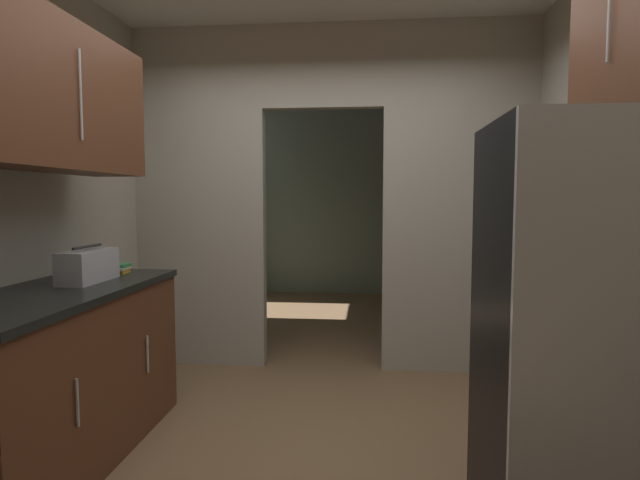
{
  "coord_description": "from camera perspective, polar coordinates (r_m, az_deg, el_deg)",
  "views": [
    {
      "loc": [
        0.34,
        -2.64,
        1.4
      ],
      "look_at": [
        -0.02,
        1.04,
        1.11
      ],
      "focal_mm": 29.35,
      "sensor_mm": 36.0,
      "label": 1
    }
  ],
  "objects": [
    {
      "name": "kitchen_partition",
      "position": [
        4.29,
        1.31,
        5.77
      ],
      "size": [
        3.26,
        0.12,
        2.8
      ],
      "color": "#ADA899",
      "rests_on": "ground"
    },
    {
      "name": "ground",
      "position": [
        3.01,
        -1.63,
        -23.22
      ],
      "size": [
        20.0,
        20.0,
        0.0
      ],
      "primitive_type": "plane",
      "color": "brown"
    },
    {
      "name": "boombox",
      "position": [
        3.26,
        -24.0,
        -2.59
      ],
      "size": [
        0.18,
        0.41,
        0.21
      ],
      "color": "#B2B2B7",
      "rests_on": "lower_cabinet_run"
    },
    {
      "name": "lower_cabinet_run",
      "position": [
        3.15,
        -26.69,
        -13.24
      ],
      "size": [
        0.67,
        1.68,
        0.93
      ],
      "color": "brown",
      "rests_on": "ground"
    },
    {
      "name": "upper_cabinet_counterside",
      "position": [
        3.05,
        -27.67,
        13.79
      ],
      "size": [
        0.36,
        1.51,
        0.75
      ],
      "color": "brown"
    },
    {
      "name": "book_stack",
      "position": [
        3.56,
        -21.05,
        -2.93
      ],
      "size": [
        0.12,
        0.16,
        0.06
      ],
      "color": "gold",
      "rests_on": "lower_cabinet_run"
    },
    {
      "name": "adjoining_room_shell",
      "position": [
        6.58,
        2.66,
        4.45
      ],
      "size": [
        3.26,
        3.52,
        2.8
      ],
      "color": "gray",
      "rests_on": "ground"
    },
    {
      "name": "refrigerator",
      "position": [
        2.36,
        27.63,
        -9.43
      ],
      "size": [
        0.81,
        0.75,
        1.7
      ],
      "color": "black",
      "rests_on": "ground"
    }
  ]
}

